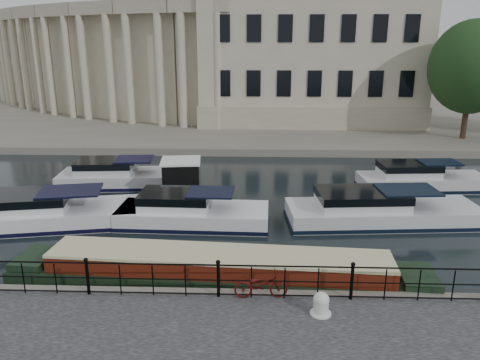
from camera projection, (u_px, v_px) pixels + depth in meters
The scene contains 9 objects.
ground_plane at pixel (224, 277), 16.57m from camera, with size 160.00×160.00×0.00m, color black.
far_bank at pixel (247, 111), 53.85m from camera, with size 120.00×42.00×0.55m, color #6B665B.
railing at pixel (218, 277), 14.07m from camera, with size 24.14×0.14×1.22m.
civic_building at pixel (237, 51), 47.84m from camera, with size 53.55×31.84×16.85m.
bicycle at pixel (261, 285), 14.08m from camera, with size 0.57×1.62×0.85m, color #440C0C.
mooring_bollard at pixel (321, 304), 13.25m from camera, with size 0.61×0.61×0.69m.
narrowboat at pixel (219, 275), 15.95m from camera, with size 14.55×2.91×1.53m.
harbour_hut at pixel (181, 181), 24.59m from camera, with size 2.99×2.58×2.17m.
cabin_cruisers at pixel (225, 202), 23.14m from camera, with size 27.11×9.98×1.99m.
Camera 1 is at (1.11, -14.87, 8.02)m, focal length 35.00 mm.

